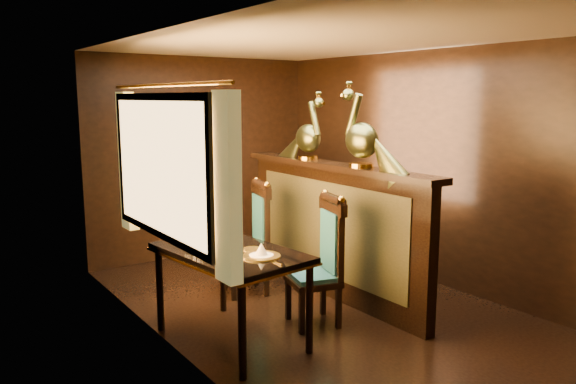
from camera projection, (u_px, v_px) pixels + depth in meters
name	position (u px, v px, depth m)	size (l,w,h in m)	color
ground	(325.00, 311.00, 5.33)	(5.00, 5.00, 0.00)	black
room_shell	(318.00, 145.00, 5.03)	(3.04, 5.04, 2.52)	black
partition	(332.00, 227.00, 5.63)	(0.26, 2.70, 1.36)	black
dining_table	(230.00, 258.00, 4.56)	(0.94, 1.40, 0.98)	black
chair_left	(325.00, 256.00, 4.96)	(0.52, 0.54, 1.18)	black
chair_right	(255.00, 234.00, 5.75)	(0.51, 0.53, 1.18)	black
peacock_left	(362.00, 125.00, 5.13)	(0.25, 0.66, 0.79)	#194C34
peacock_right	(308.00, 126.00, 5.80)	(0.22, 0.59, 0.70)	#194C34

